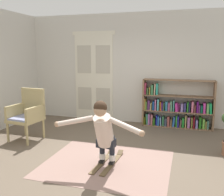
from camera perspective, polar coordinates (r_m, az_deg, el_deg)
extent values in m
plane|color=brown|center=(4.60, -1.99, -13.64)|extent=(7.20, 7.20, 0.00)
cube|color=beige|center=(6.74, 5.10, 6.65)|extent=(6.00, 0.10, 2.90)
cube|color=silver|center=(7.13, -6.23, 4.60)|extent=(0.55, 0.04, 2.35)
cube|color=#B6B0A0|center=(7.08, -6.37, 8.75)|extent=(0.41, 0.01, 0.76)
cube|color=#B6B0A0|center=(7.19, -6.20, -0.08)|extent=(0.41, 0.01, 0.64)
cube|color=silver|center=(6.93, -2.02, 4.50)|extent=(0.55, 0.04, 2.35)
cube|color=#B6B0A0|center=(6.88, -2.11, 8.77)|extent=(0.41, 0.01, 0.76)
cube|color=#B6B0A0|center=(7.00, -2.05, -0.31)|extent=(0.41, 0.01, 0.64)
cube|color=silver|center=(7.01, -4.29, 14.56)|extent=(1.22, 0.04, 0.10)
cube|color=gray|center=(4.41, -1.11, -14.66)|extent=(2.12, 1.73, 0.01)
cube|color=#836248|center=(6.58, 7.26, -0.89)|extent=(0.04, 0.30, 1.21)
cube|color=#836248|center=(6.53, 22.19, -1.66)|extent=(0.04, 0.30, 1.21)
cube|color=#836248|center=(6.64, 14.46, -6.33)|extent=(1.71, 0.30, 0.02)
cube|color=#836248|center=(6.54, 14.62, -2.99)|extent=(1.71, 0.30, 0.02)
cube|color=#836248|center=(6.47, 14.77, 0.45)|extent=(1.71, 0.30, 0.02)
cube|color=#836248|center=(6.41, 14.93, 3.95)|extent=(1.71, 0.30, 0.02)
cube|color=#48510F|center=(6.67, 7.51, -5.06)|extent=(0.05, 0.16, 0.20)
cube|color=#398966|center=(6.67, 8.04, -4.69)|extent=(0.07, 0.14, 0.29)
cube|color=#A564AB|center=(6.65, 8.48, -4.76)|extent=(0.05, 0.17, 0.28)
cube|color=#A85F6B|center=(6.64, 9.09, -4.82)|extent=(0.05, 0.21, 0.27)
cube|color=#285915|center=(6.64, 9.59, -5.24)|extent=(0.05, 0.22, 0.18)
cube|color=#242FBD|center=(6.64, 10.18, -4.94)|extent=(0.03, 0.16, 0.26)
cube|color=#2865AD|center=(6.62, 10.58, -5.08)|extent=(0.04, 0.20, 0.23)
cube|color=#6C8BBE|center=(6.62, 11.05, -5.19)|extent=(0.05, 0.19, 0.22)
cube|color=#337548|center=(6.64, 11.61, -5.07)|extent=(0.05, 0.19, 0.24)
cube|color=#364258|center=(6.62, 12.15, -5.31)|extent=(0.05, 0.23, 0.20)
cube|color=#9B4E4B|center=(6.60, 12.74, -5.19)|extent=(0.07, 0.17, 0.24)
cube|color=olive|center=(6.63, 13.34, -5.39)|extent=(0.04, 0.24, 0.19)
cube|color=#2C5DA7|center=(6.61, 13.90, -5.17)|extent=(0.07, 0.21, 0.25)
cube|color=green|center=(6.60, 14.49, -5.13)|extent=(0.03, 0.20, 0.27)
cube|color=navy|center=(6.59, 14.85, -5.14)|extent=(0.04, 0.23, 0.28)
cube|color=#815953|center=(6.62, 15.38, -5.49)|extent=(0.04, 0.22, 0.19)
cube|color=#20832C|center=(6.59, 15.88, -5.33)|extent=(0.05, 0.17, 0.24)
cube|color=tan|center=(6.61, 16.44, -5.07)|extent=(0.03, 0.23, 0.30)
cube|color=#A966A4|center=(6.59, 17.06, -5.32)|extent=(0.06, 0.19, 0.26)
cube|color=olive|center=(6.59, 17.72, -5.31)|extent=(0.04, 0.18, 0.27)
cube|color=maroon|center=(6.62, 18.16, -5.19)|extent=(0.03, 0.24, 0.29)
cube|color=#8575C4|center=(6.61, 18.71, -5.55)|extent=(0.05, 0.17, 0.22)
cube|color=#23711B|center=(6.62, 19.43, -5.26)|extent=(0.05, 0.17, 0.29)
cube|color=#73C147|center=(6.63, 20.12, -5.45)|extent=(0.05, 0.14, 0.25)
cube|color=olive|center=(6.64, 20.59, -5.74)|extent=(0.04, 0.15, 0.19)
cube|color=#589F8D|center=(6.65, 20.99, -5.65)|extent=(0.03, 0.18, 0.21)
cube|color=#BA903F|center=(6.60, 7.59, -1.30)|extent=(0.03, 0.22, 0.28)
cube|color=#548330|center=(6.57, 7.89, -1.62)|extent=(0.03, 0.21, 0.22)
cube|color=#552A5C|center=(6.56, 8.41, -1.56)|extent=(0.06, 0.16, 0.24)
cube|color=tan|center=(6.58, 8.94, -1.79)|extent=(0.05, 0.21, 0.19)
cube|color=navy|center=(6.56, 9.47, -1.68)|extent=(0.05, 0.17, 0.22)
cube|color=#A95D8F|center=(6.53, 9.96, -1.46)|extent=(0.03, 0.21, 0.29)
cube|color=#4FABB5|center=(6.53, 10.50, -1.47)|extent=(0.04, 0.18, 0.29)
cube|color=#A7501C|center=(6.52, 11.04, -1.75)|extent=(0.05, 0.18, 0.23)
cube|color=#542B81|center=(6.54, 11.37, -1.82)|extent=(0.03, 0.18, 0.21)
cube|color=#2F5538|center=(6.54, 11.79, -1.87)|extent=(0.04, 0.22, 0.20)
cube|color=teal|center=(6.53, 12.32, -1.76)|extent=(0.06, 0.15, 0.23)
cube|color=#924A6D|center=(6.51, 12.89, -1.93)|extent=(0.05, 0.14, 0.21)
cube|color=#4A805F|center=(6.52, 13.39, -1.75)|extent=(0.05, 0.22, 0.25)
cube|color=teal|center=(6.50, 13.90, -1.69)|extent=(0.03, 0.18, 0.28)
cube|color=#BE2D90|center=(6.51, 14.49, -1.99)|extent=(0.07, 0.18, 0.22)
cube|color=#691C56|center=(6.54, 15.01, -2.06)|extent=(0.03, 0.16, 0.19)
cube|color=#8873BA|center=(6.51, 15.63, -2.10)|extent=(0.06, 0.17, 0.20)
cube|color=navy|center=(6.51, 16.26, -2.04)|extent=(0.05, 0.16, 0.22)
cube|color=#247A24|center=(6.51, 16.86, -1.93)|extent=(0.03, 0.24, 0.25)
cube|color=#221E4E|center=(6.52, 17.20, -2.02)|extent=(0.04, 0.18, 0.23)
cube|color=#CF6487|center=(6.52, 17.85, -1.89)|extent=(0.05, 0.20, 0.27)
cube|color=brown|center=(6.54, 18.36, -2.28)|extent=(0.03, 0.15, 0.18)
cube|color=#59166B|center=(6.53, 18.89, -1.90)|extent=(0.04, 0.22, 0.28)
cube|color=#662F71|center=(6.52, 19.26, -2.30)|extent=(0.03, 0.18, 0.20)
cube|color=#10513B|center=(6.54, 19.71, -2.34)|extent=(0.05, 0.23, 0.18)
cube|color=#BE3795|center=(6.52, 20.27, -2.10)|extent=(0.05, 0.23, 0.25)
cube|color=#64AB5C|center=(6.53, 20.95, -2.19)|extent=(0.05, 0.21, 0.24)
cube|color=#19A556|center=(6.53, 21.51, -2.18)|extent=(0.07, 0.22, 0.25)
cube|color=#CA3E69|center=(6.52, 7.67, 2.19)|extent=(0.04, 0.18, 0.30)
cube|color=#39562D|center=(6.50, 8.19, 1.62)|extent=(0.04, 0.18, 0.18)
cube|color=gold|center=(6.51, 8.65, 1.67)|extent=(0.03, 0.16, 0.19)
cube|color=#387147|center=(6.49, 9.22, 1.91)|extent=(0.06, 0.24, 0.25)
cube|color=#D5A687|center=(6.48, 9.79, 2.00)|extent=(0.04, 0.20, 0.28)
cube|color=#2FB19B|center=(6.50, 10.24, 2.05)|extent=(0.04, 0.16, 0.29)
cylinder|color=tan|center=(5.77, -22.64, -7.25)|extent=(0.06, 0.06, 0.42)
cylinder|color=tan|center=(5.41, -18.78, -8.11)|extent=(0.06, 0.06, 0.42)
cylinder|color=tan|center=(6.12, -19.14, -6.04)|extent=(0.06, 0.06, 0.42)
cylinder|color=tan|center=(5.79, -15.31, -6.75)|extent=(0.06, 0.06, 0.42)
cube|color=tan|center=(5.70, -19.11, -4.71)|extent=(0.67, 0.67, 0.06)
cube|color=#9098C1|center=(5.69, -19.14, -4.22)|extent=(0.60, 0.60, 0.04)
cube|color=tan|center=(5.82, -17.52, -0.78)|extent=(0.60, 0.13, 0.60)
cube|color=tan|center=(5.85, -21.16, -2.76)|extent=(0.13, 0.56, 0.28)
cube|color=tan|center=(5.49, -17.12, -3.34)|extent=(0.13, 0.56, 0.28)
cube|color=brown|center=(4.44, -2.23, -14.37)|extent=(0.14, 0.94, 0.01)
cube|color=brown|center=(4.81, -0.22, -11.99)|extent=(0.10, 0.12, 0.06)
cube|color=black|center=(4.41, -2.34, -14.18)|extent=(0.09, 0.12, 0.04)
cube|color=brown|center=(4.38, 0.02, -14.71)|extent=(0.14, 0.94, 0.01)
cube|color=brown|center=(4.75, 1.86, -12.26)|extent=(0.10, 0.12, 0.06)
cube|color=black|center=(4.36, -0.07, -14.53)|extent=(0.09, 0.12, 0.04)
cylinder|color=white|center=(4.40, -2.24, -13.04)|extent=(0.12, 0.12, 0.10)
cylinder|color=#1D222A|center=(4.32, -2.26, -10.60)|extent=(0.09, 0.09, 0.30)
cylinder|color=#1D222A|center=(4.26, -2.48, -9.77)|extent=(0.12, 0.12, 0.22)
cylinder|color=white|center=(4.34, 0.02, -13.37)|extent=(0.12, 0.12, 0.10)
cylinder|color=#1D222A|center=(4.26, 0.02, -10.90)|extent=(0.09, 0.09, 0.30)
cylinder|color=#1D222A|center=(4.20, -0.17, -10.07)|extent=(0.12, 0.12, 0.22)
cube|color=#1D222A|center=(4.23, -1.34, -10.17)|extent=(0.31, 0.20, 0.14)
cylinder|color=beige|center=(4.07, -1.84, -7.42)|extent=(0.30, 0.47, 0.59)
sphere|color=tan|center=(3.83, -2.74, -2.77)|extent=(0.21, 0.21, 0.20)
sphere|color=#382619|center=(3.83, -2.68, -2.16)|extent=(0.22, 0.22, 0.21)
cylinder|color=beige|center=(4.03, -8.44, -5.22)|extent=(0.58, 0.24, 0.18)
sphere|color=tan|center=(4.09, -12.39, -5.86)|extent=(0.09, 0.09, 0.09)
cylinder|color=beige|center=(3.72, 3.10, -6.43)|extent=(0.57, 0.30, 0.18)
sphere|color=tan|center=(3.58, 6.82, -8.03)|extent=(0.09, 0.09, 0.09)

